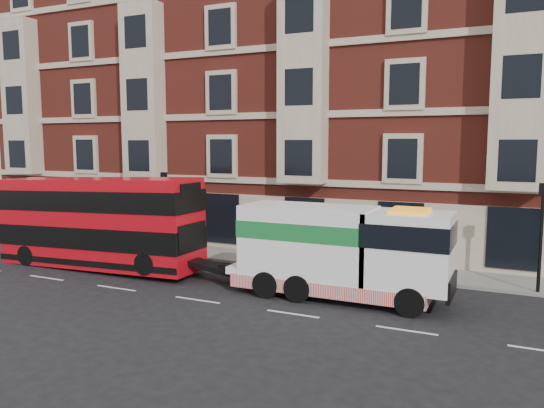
{
  "coord_description": "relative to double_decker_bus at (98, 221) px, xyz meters",
  "views": [
    {
      "loc": [
        10.98,
        -16.9,
        6.08
      ],
      "look_at": [
        1.34,
        4.0,
        3.39
      ],
      "focal_mm": 35.0,
      "sensor_mm": 36.0,
      "label": 1
    }
  ],
  "objects": [
    {
      "name": "ground",
      "position": [
        7.23,
        -2.51,
        -2.31
      ],
      "size": [
        120.0,
        120.0,
        0.0
      ],
      "primitive_type": "plane",
      "color": "black",
      "rests_on": "ground"
    },
    {
      "name": "sidewalk",
      "position": [
        7.23,
        4.99,
        -2.24
      ],
      "size": [
        90.0,
        3.0,
        0.15
      ],
      "primitive_type": "cube",
      "color": "slate",
      "rests_on": "ground"
    },
    {
      "name": "victorian_terrace",
      "position": [
        7.73,
        12.49,
        7.76
      ],
      "size": [
        45.0,
        12.0,
        20.4
      ],
      "color": "maroon",
      "rests_on": "ground"
    },
    {
      "name": "lamp_post_west",
      "position": [
        1.23,
        3.69,
        0.37
      ],
      "size": [
        0.35,
        0.15,
        4.35
      ],
      "color": "black",
      "rests_on": "sidewalk"
    },
    {
      "name": "lamp_post_east",
      "position": [
        19.23,
        3.69,
        0.37
      ],
      "size": [
        0.35,
        0.15,
        4.35
      ],
      "color": "black",
      "rests_on": "sidewalk"
    },
    {
      "name": "double_decker_bus",
      "position": [
        0.0,
        0.0,
        0.0
      ],
      "size": [
        10.77,
        2.47,
        4.36
      ],
      "color": "red",
      "rests_on": "ground"
    },
    {
      "name": "tow_truck",
      "position": [
        12.06,
        -0.0,
        -0.4
      ],
      "size": [
        8.62,
        2.55,
        3.59
      ],
      "color": "white",
      "rests_on": "ground"
    },
    {
      "name": "pedestrian",
      "position": [
        -2.69,
        5.14,
        -1.23
      ],
      "size": [
        0.81,
        0.69,
        1.87
      ],
      "primitive_type": "imported",
      "rotation": [
        0.0,
        0.0,
        -0.43
      ],
      "color": "black",
      "rests_on": "sidewalk"
    }
  ]
}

